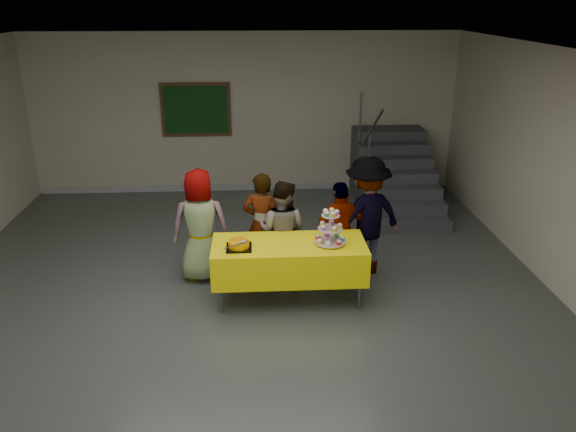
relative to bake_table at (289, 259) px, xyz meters
name	(u,v)px	position (x,y,z in m)	size (l,w,h in m)	color
room_shell	(237,148)	(-0.57, -0.63, 1.57)	(10.00, 10.04, 3.02)	#4C514C
bake_table	(289,259)	(0.00, 0.00, 0.00)	(1.88, 0.78, 0.77)	#595960
cupcake_stand	(330,230)	(0.50, -0.04, 0.39)	(0.38, 0.38, 0.44)	silver
bear_cake	(239,244)	(-0.61, -0.10, 0.27)	(0.32, 0.36, 0.12)	black
schoolchild_a	(200,225)	(-1.13, 0.66, 0.21)	(0.75, 0.49, 1.53)	slate
schoolchild_b	(262,225)	(-0.31, 0.74, 0.17)	(0.53, 0.35, 1.44)	slate
schoolchild_c	(282,231)	(-0.05, 0.58, 0.13)	(0.67, 0.52, 1.38)	slate
schoolchild_d	(340,232)	(0.71, 0.51, 0.13)	(0.80, 0.33, 1.37)	slate
schoolchild_e	(367,217)	(1.09, 0.69, 0.27)	(1.06, 0.61, 1.65)	slate
staircase	(393,177)	(2.12, 3.48, -0.07)	(1.30, 2.40, 2.04)	#424447
noticeboard	(196,110)	(-1.47, 4.32, 1.04)	(1.30, 0.05, 1.00)	#472B16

